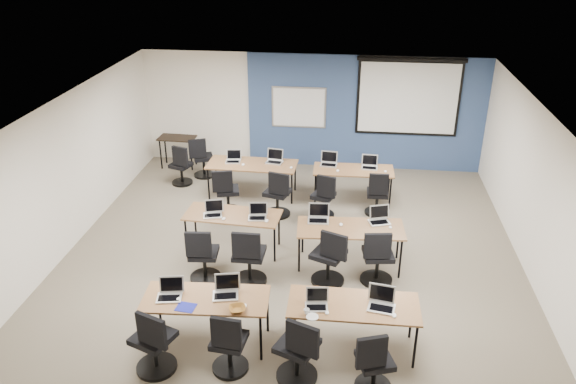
# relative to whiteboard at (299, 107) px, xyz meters

# --- Properties ---
(floor) EXTENTS (8.00, 9.00, 0.02)m
(floor) POSITION_rel_whiteboard_xyz_m (0.30, -4.43, -1.45)
(floor) COLOR #6B6354
(floor) RESTS_ON ground
(ceiling) EXTENTS (8.00, 9.00, 0.02)m
(ceiling) POSITION_rel_whiteboard_xyz_m (0.30, -4.43, 1.25)
(ceiling) COLOR white
(ceiling) RESTS_ON ground
(wall_back) EXTENTS (8.00, 0.04, 2.70)m
(wall_back) POSITION_rel_whiteboard_xyz_m (0.30, 0.07, -0.10)
(wall_back) COLOR beige
(wall_back) RESTS_ON ground
(wall_left) EXTENTS (0.04, 9.00, 2.70)m
(wall_left) POSITION_rel_whiteboard_xyz_m (-3.70, -4.43, -0.10)
(wall_left) COLOR beige
(wall_left) RESTS_ON ground
(wall_right) EXTENTS (0.04, 9.00, 2.70)m
(wall_right) POSITION_rel_whiteboard_xyz_m (4.30, -4.43, -0.10)
(wall_right) COLOR beige
(wall_right) RESTS_ON ground
(blue_accent_panel) EXTENTS (5.50, 0.04, 2.70)m
(blue_accent_panel) POSITION_rel_whiteboard_xyz_m (1.55, 0.04, -0.10)
(blue_accent_panel) COLOR #3D5977
(blue_accent_panel) RESTS_ON wall_back
(whiteboard) EXTENTS (1.28, 0.03, 0.98)m
(whiteboard) POSITION_rel_whiteboard_xyz_m (0.00, 0.00, 0.00)
(whiteboard) COLOR #ACACAC
(whiteboard) RESTS_ON wall_back
(projector_screen) EXTENTS (2.40, 0.10, 1.82)m
(projector_screen) POSITION_rel_whiteboard_xyz_m (2.50, -0.02, 0.44)
(projector_screen) COLOR black
(projector_screen) RESTS_ON wall_back
(training_table_front_left) EXTENTS (1.72, 0.72, 0.73)m
(training_table_front_left) POSITION_rel_whiteboard_xyz_m (-0.61, -6.57, -0.77)
(training_table_front_left) COLOR #A76F45
(training_table_front_left) RESTS_ON floor
(training_table_front_right) EXTENTS (1.76, 0.73, 0.73)m
(training_table_front_right) POSITION_rel_whiteboard_xyz_m (1.40, -6.47, -0.77)
(training_table_front_right) COLOR brown
(training_table_front_right) RESTS_ON floor
(training_table_mid_left) EXTENTS (1.68, 0.70, 0.73)m
(training_table_mid_left) POSITION_rel_whiteboard_xyz_m (-0.75, -4.12, -0.77)
(training_table_mid_left) COLOR olive
(training_table_mid_left) RESTS_ON floor
(training_table_mid_right) EXTENTS (1.79, 0.75, 0.73)m
(training_table_mid_right) POSITION_rel_whiteboard_xyz_m (1.32, -4.36, -0.77)
(training_table_mid_right) COLOR brown
(training_table_mid_right) RESTS_ON floor
(training_table_back_left) EXTENTS (1.90, 0.79, 0.73)m
(training_table_back_left) POSITION_rel_whiteboard_xyz_m (-0.81, -1.81, -0.76)
(training_table_back_left) COLOR brown
(training_table_back_left) RESTS_ON floor
(training_table_back_right) EXTENTS (1.66, 0.69, 0.73)m
(training_table_back_right) POSITION_rel_whiteboard_xyz_m (1.34, -1.86, -0.77)
(training_table_back_right) COLOR olive
(training_table_back_right) RESTS_ON floor
(laptop_0) EXTENTS (0.34, 0.29, 0.25)m
(laptop_0) POSITION_rel_whiteboard_xyz_m (-1.10, -6.59, -0.66)
(laptop_0) COLOR #B0B0B0
(laptop_0) RESTS_ON training_table_front_left
(mouse_0) EXTENTS (0.09, 0.11, 0.04)m
(mouse_0) POSITION_rel_whiteboard_xyz_m (-0.96, -6.66, -0.71)
(mouse_0) COLOR white
(mouse_0) RESTS_ON training_table_front_left
(task_chair_0) EXTENTS (0.57, 0.54, 1.02)m
(task_chair_0) POSITION_rel_whiteboard_xyz_m (-1.14, -7.24, -1.03)
(task_chair_0) COLOR black
(task_chair_0) RESTS_ON floor
(laptop_1) EXTENTS (0.35, 0.30, 0.26)m
(laptop_1) POSITION_rel_whiteboard_xyz_m (-0.35, -6.45, -0.65)
(laptop_1) COLOR #ACACB2
(laptop_1) RESTS_ON training_table_front_left
(mouse_1) EXTENTS (0.08, 0.10, 0.03)m
(mouse_1) POSITION_rel_whiteboard_xyz_m (-0.04, -6.69, -0.71)
(mouse_1) COLOR white
(mouse_1) RESTS_ON training_table_front_left
(task_chair_1) EXTENTS (0.49, 0.49, 0.97)m
(task_chair_1) POSITION_rel_whiteboard_xyz_m (-0.18, -7.13, -1.05)
(task_chair_1) COLOR black
(task_chair_1) RESTS_ON floor
(laptop_2) EXTENTS (0.30, 0.26, 0.23)m
(laptop_2) POSITION_rel_whiteboard_xyz_m (0.91, -6.56, -0.66)
(laptop_2) COLOR #AEAEB2
(laptop_2) RESTS_ON training_table_front_right
(mouse_2) EXTENTS (0.08, 0.10, 0.03)m
(mouse_2) POSITION_rel_whiteboard_xyz_m (1.05, -6.71, -0.71)
(mouse_2) COLOR white
(mouse_2) RESTS_ON training_table_front_right
(task_chair_2) EXTENTS (0.57, 0.54, 1.02)m
(task_chair_2) POSITION_rel_whiteboard_xyz_m (0.73, -7.18, -1.03)
(task_chair_2) COLOR black
(task_chair_2) RESTS_ON floor
(laptop_3) EXTENTS (0.35, 0.30, 0.27)m
(laptop_3) POSITION_rel_whiteboard_xyz_m (1.76, -6.47, -0.65)
(laptop_3) COLOR #B4B4BF
(laptop_3) RESTS_ON training_table_front_right
(mouse_3) EXTENTS (0.09, 0.11, 0.04)m
(mouse_3) POSITION_rel_whiteboard_xyz_m (1.92, -6.66, -0.71)
(mouse_3) COLOR white
(mouse_3) RESTS_ON training_table_front_right
(task_chair_3) EXTENTS (0.49, 0.47, 0.96)m
(task_chair_3) POSITION_rel_whiteboard_xyz_m (1.67, -7.26, -1.06)
(task_chair_3) COLOR black
(task_chair_3) RESTS_ON floor
(laptop_4) EXTENTS (0.32, 0.28, 0.25)m
(laptop_4) POSITION_rel_whiteboard_xyz_m (-1.08, -4.18, -0.66)
(laptop_4) COLOR #B4B4C1
(laptop_4) RESTS_ON training_table_mid_left
(mouse_4) EXTENTS (0.07, 0.11, 0.04)m
(mouse_4) POSITION_rel_whiteboard_xyz_m (-0.86, -4.32, -0.71)
(mouse_4) COLOR white
(mouse_4) RESTS_ON training_table_mid_left
(task_chair_4) EXTENTS (0.51, 0.51, 0.99)m
(task_chair_4) POSITION_rel_whiteboard_xyz_m (-1.04, -5.12, -1.04)
(task_chair_4) COLOR black
(task_chair_4) RESTS_ON floor
(laptop_5) EXTENTS (0.32, 0.27, 0.24)m
(laptop_5) POSITION_rel_whiteboard_xyz_m (-0.29, -4.18, -0.66)
(laptop_5) COLOR #B3B2BE
(laptop_5) RESTS_ON training_table_mid_left
(mouse_5) EXTENTS (0.10, 0.12, 0.04)m
(mouse_5) POSITION_rel_whiteboard_xyz_m (-0.11, -4.31, -0.71)
(mouse_5) COLOR white
(mouse_5) RESTS_ON training_table_mid_left
(task_chair_5) EXTENTS (0.56, 0.56, 1.03)m
(task_chair_5) POSITION_rel_whiteboard_xyz_m (-0.29, -5.11, -1.02)
(task_chair_5) COLOR black
(task_chair_5) RESTS_ON floor
(laptop_6) EXTENTS (0.36, 0.30, 0.27)m
(laptop_6) POSITION_rel_whiteboard_xyz_m (0.76, -4.15, -0.65)
(laptop_6) COLOR #A8A8AA
(laptop_6) RESTS_ON training_table_mid_right
(mouse_6) EXTENTS (0.09, 0.12, 0.04)m
(mouse_6) POSITION_rel_whiteboard_xyz_m (1.16, -4.29, -0.71)
(mouse_6) COLOR white
(mouse_6) RESTS_ON training_table_mid_right
(task_chair_6) EXTENTS (0.58, 0.55, 1.03)m
(task_chair_6) POSITION_rel_whiteboard_xyz_m (1.01, -4.96, -1.02)
(task_chair_6) COLOR black
(task_chair_6) RESTS_ON floor
(laptop_7) EXTENTS (0.35, 0.30, 0.26)m
(laptop_7) POSITION_rel_whiteboard_xyz_m (1.80, -4.08, -0.66)
(laptop_7) COLOR #AEAEB1
(laptop_7) RESTS_ON training_table_mid_right
(mouse_7) EXTENTS (0.06, 0.09, 0.03)m
(mouse_7) POSITION_rel_whiteboard_xyz_m (1.98, -4.29, -0.71)
(mouse_7) COLOR white
(mouse_7) RESTS_ON training_table_mid_right
(task_chair_7) EXTENTS (0.53, 0.53, 1.01)m
(task_chair_7) POSITION_rel_whiteboard_xyz_m (1.77, -4.85, -1.03)
(task_chair_7) COLOR black
(task_chair_7) RESTS_ON floor
(laptop_8) EXTENTS (0.32, 0.27, 0.24)m
(laptop_8) POSITION_rel_whiteboard_xyz_m (-1.23, -1.73, -0.66)
(laptop_8) COLOR silver
(laptop_8) RESTS_ON training_table_back_left
(mouse_8) EXTENTS (0.10, 0.12, 0.04)m
(mouse_8) POSITION_rel_whiteboard_xyz_m (-0.98, -1.90, -0.71)
(mouse_8) COLOR white
(mouse_8) RESTS_ON training_table_back_left
(task_chair_8) EXTENTS (0.50, 0.50, 0.98)m
(task_chair_8) POSITION_rel_whiteboard_xyz_m (-1.18, -2.70, -1.05)
(task_chair_8) COLOR black
(task_chair_8) RESTS_ON floor
(laptop_9) EXTENTS (0.35, 0.30, 0.26)m
(laptop_9) POSITION_rel_whiteboard_xyz_m (-0.35, -1.65, -0.65)
(laptop_9) COLOR #A8A8AB
(laptop_9) RESTS_ON training_table_back_left
(mouse_9) EXTENTS (0.07, 0.10, 0.03)m
(mouse_9) POSITION_rel_whiteboard_xyz_m (0.04, -1.94, -0.71)
(mouse_9) COLOR white
(mouse_9) RESTS_ON training_table_back_left
(task_chair_9) EXTENTS (0.53, 0.52, 1.00)m
(task_chair_9) POSITION_rel_whiteboard_xyz_m (-0.14, -2.72, -1.04)
(task_chair_9) COLOR black
(task_chair_9) RESTS_ON floor
(laptop_10) EXTENTS (0.35, 0.30, 0.26)m
(laptop_10) POSITION_rel_whiteboard_xyz_m (0.81, -1.65, -0.66)
(laptop_10) COLOR #9F9FAC
(laptop_10) RESTS_ON training_table_back_right
(mouse_10) EXTENTS (0.08, 0.11, 0.04)m
(mouse_10) POSITION_rel_whiteboard_xyz_m (1.02, -1.99, -0.71)
(mouse_10) COLOR white
(mouse_10) RESTS_ON training_table_back_right
(task_chair_10) EXTENTS (0.48, 0.47, 0.95)m
(task_chair_10) POSITION_rel_whiteboard_xyz_m (0.78, -2.66, -1.06)
(task_chair_10) COLOR black
(task_chair_10) RESTS_ON floor
(laptop_11) EXTENTS (0.33, 0.28, 0.25)m
(laptop_11) POSITION_rel_whiteboard_xyz_m (1.67, -1.72, -0.66)
(laptop_11) COLOR #A2A3AA
(laptop_11) RESTS_ON training_table_back_right
(mouse_11) EXTENTS (0.06, 0.10, 0.03)m
(mouse_11) POSITION_rel_whiteboard_xyz_m (1.99, -1.92, -0.71)
(mouse_11) COLOR white
(mouse_11) RESTS_ON training_table_back_right
(task_chair_11) EXTENTS (0.47, 0.47, 0.96)m
(task_chair_11) POSITION_rel_whiteboard_xyz_m (1.84, -2.42, -1.06)
(task_chair_11) COLOR black
(task_chair_11) RESTS_ON floor
(blue_mousepad) EXTENTS (0.28, 0.24, 0.01)m
(blue_mousepad) POSITION_rel_whiteboard_xyz_m (-0.82, -6.80, -0.72)
(blue_mousepad) COLOR #191D94
(blue_mousepad) RESTS_ON training_table_front_left
(snack_bowl) EXTENTS (0.29, 0.29, 0.06)m
(snack_bowl) POSITION_rel_whiteboard_xyz_m (-0.12, -6.79, -0.69)
(snack_bowl) COLOR #9B5A24
(snack_bowl) RESTS_ON training_table_front_left
(snack_plate) EXTENTS (0.18, 0.18, 0.01)m
(snack_plate) POSITION_rel_whiteboard_xyz_m (0.87, -6.81, -0.71)
(snack_plate) COLOR white
(snack_plate) RESTS_ON training_table_front_right
(coffee_cup) EXTENTS (0.08, 0.08, 0.06)m
(coffee_cup) POSITION_rel_whiteboard_xyz_m (0.79, -6.76, -0.68)
(coffee_cup) COLOR silver
(coffee_cup) RESTS_ON snack_plate
(utility_table) EXTENTS (0.87, 0.48, 0.75)m
(utility_table) POSITION_rel_whiteboard_xyz_m (-2.87, -0.45, -0.80)
(utility_table) COLOR black
(utility_table) RESTS_ON floor
(spare_chair_a) EXTENTS (0.51, 0.49, 0.97)m
(spare_chair_a) POSITION_rel_whiteboard_xyz_m (-2.14, -0.99, -1.05)
(spare_chair_a) COLOR black
(spare_chair_a) RESTS_ON floor
(spare_chair_b) EXTENTS (0.48, 0.47, 0.95)m
(spare_chair_b) POSITION_rel_whiteboard_xyz_m (-2.49, -1.47, -1.06)
(spare_chair_b) COLOR black
(spare_chair_b) RESTS_ON floor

